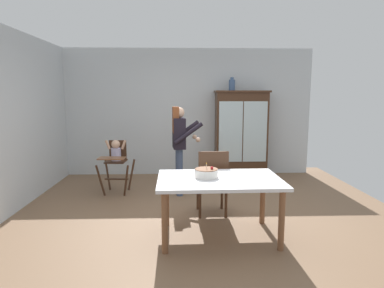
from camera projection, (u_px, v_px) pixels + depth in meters
The scene contains 9 objects.
ground_plane at pixel (192, 217), 4.72m from camera, with size 6.24×6.24×0.00m, color brown.
wall_back at pixel (188, 112), 7.12m from camera, with size 5.32×0.06×2.70m, color silver.
china_cabinet at pixel (241, 134), 6.96m from camera, with size 1.13×0.48×1.82m.
ceramic_vase at pixel (232, 85), 6.81m from camera, with size 0.13×0.13×0.27m.
high_chair_with_toddler at pixel (116, 157), 5.78m from camera, with size 0.61×0.71×0.95m.
adult_person at pixel (179, 140), 5.65m from camera, with size 0.54×0.52×1.53m.
dining_table at pixel (219, 186), 3.97m from camera, with size 1.49×1.00×0.74m.
birthday_cake at pixel (206, 173), 3.98m from camera, with size 0.28×0.28×0.19m.
dining_chair_far_side at pixel (212, 178), 4.68m from camera, with size 0.45×0.45×0.96m.
Camera 1 is at (-0.16, -4.51, 1.74)m, focal length 30.82 mm.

